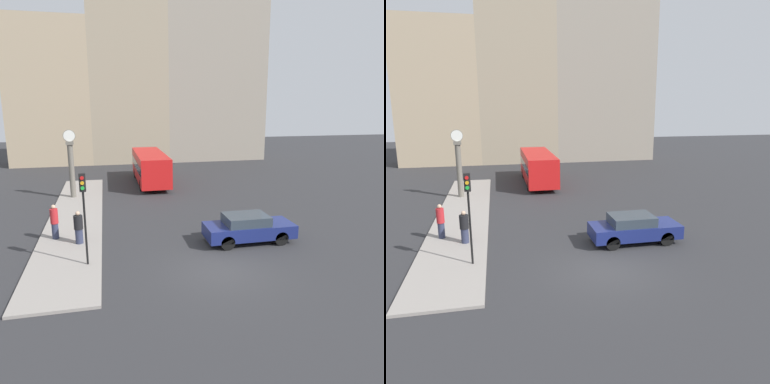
{
  "view_description": "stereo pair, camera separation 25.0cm",
  "coord_description": "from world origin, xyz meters",
  "views": [
    {
      "loc": [
        -4.5,
        -13.93,
        6.85
      ],
      "look_at": [
        0.02,
        5.61,
        2.09
      ],
      "focal_mm": 35.0,
      "sensor_mm": 36.0,
      "label": 1
    },
    {
      "loc": [
        -4.26,
        -13.99,
        6.85
      ],
      "look_at": [
        0.02,
        5.61,
        2.09
      ],
      "focal_mm": 35.0,
      "sensor_mm": 36.0,
      "label": 2
    }
  ],
  "objects": [
    {
      "name": "ground_plane",
      "position": [
        0.0,
        0.0,
        0.0
      ],
      "size": [
        120.0,
        120.0,
        0.0
      ],
      "primitive_type": "plane",
      "color": "#2D2D30"
    },
    {
      "name": "building_row",
      "position": [
        0.61,
        31.81,
        9.23
      ],
      "size": [
        29.55,
        5.0,
        19.44
      ],
      "color": "tan",
      "rests_on": "ground_plane"
    },
    {
      "name": "pedestrian_red_top",
      "position": [
        -7.22,
        5.24,
        1.01
      ],
      "size": [
        0.39,
        0.39,
        1.79
      ],
      "color": "#2D334C",
      "rests_on": "sidewalk_corner"
    },
    {
      "name": "sidewalk_corner",
      "position": [
        -6.49,
        9.16,
        0.06
      ],
      "size": [
        3.12,
        22.32,
        0.12
      ],
      "primitive_type": "cube",
      "color": "gray",
      "rests_on": "ground_plane"
    },
    {
      "name": "traffic_light_near",
      "position": [
        -5.5,
        1.63,
        2.95
      ],
      "size": [
        0.26,
        0.24,
        3.97
      ],
      "color": "black",
      "rests_on": "sidewalk_corner"
    },
    {
      "name": "pedestrian_black_jacket",
      "position": [
        -5.99,
        4.29,
        0.92
      ],
      "size": [
        0.44,
        0.44,
        1.64
      ],
      "color": "#2D334C",
      "rests_on": "sidewalk_corner"
    },
    {
      "name": "bus_distant",
      "position": [
        -0.79,
        18.29,
        1.54
      ],
      "size": [
        2.42,
        8.98,
        2.68
      ],
      "color": "red",
      "rests_on": "ground_plane"
    },
    {
      "name": "sedan_car",
      "position": [
        2.31,
        2.89,
        0.74
      ],
      "size": [
        4.48,
        1.85,
        1.43
      ],
      "color": "navy",
      "rests_on": "ground_plane"
    },
    {
      "name": "street_clock",
      "position": [
        -6.99,
        14.18,
        2.45
      ],
      "size": [
        0.86,
        0.51,
        4.92
      ],
      "color": "#666056",
      "rests_on": "sidewalk_corner"
    }
  ]
}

